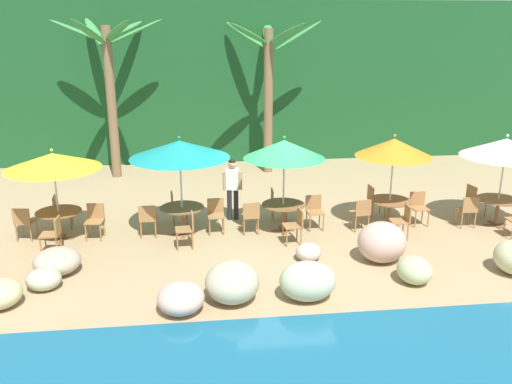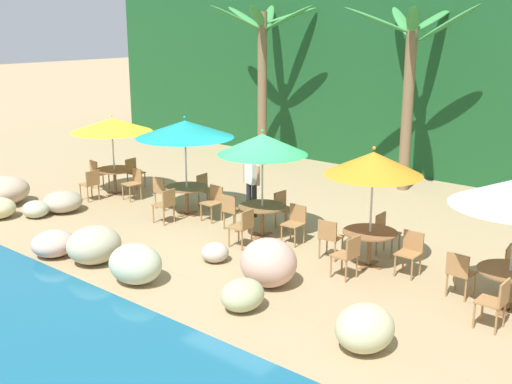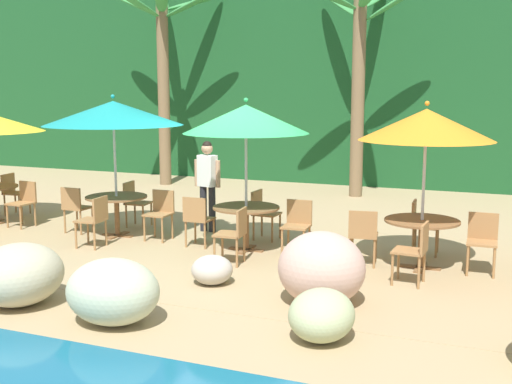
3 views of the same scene
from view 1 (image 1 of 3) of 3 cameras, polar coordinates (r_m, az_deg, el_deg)
The scene contains 35 objects.
ground_plane at distance 13.79m, azimuth 2.75°, elevation -4.51°, with size 120.00×120.00×0.00m, color tan.
terrace_deck at distance 13.79m, azimuth 2.75°, elevation -4.49°, with size 18.00×5.20×0.01m.
foliage_backdrop at distance 21.84m, azimuth -1.10°, elevation 11.71°, with size 28.00×2.40×6.00m.
rock_seawall at distance 11.27m, azimuth 3.78°, elevation -7.74°, with size 16.38×2.95×0.92m.
umbrella_yellow at distance 13.73m, azimuth -20.72°, elevation 3.07°, with size 2.27×2.27×2.32m.
dining_table_yellow at distance 14.11m, azimuth -20.12°, elevation -2.41°, with size 1.10×1.10×0.74m.
chair_yellow_seaward at distance 13.98m, azimuth -16.66°, elevation -2.70°, with size 0.46×0.47×0.87m.
chair_yellow_inland at distance 14.96m, azimuth -20.08°, elevation -1.72°, with size 0.47×0.46×0.87m.
chair_yellow_left at distance 14.39m, azimuth -23.37°, elevation -2.84°, with size 0.47×0.48×0.87m.
chair_yellow_right at distance 13.36m, azimuth -20.64°, elevation -4.03°, with size 0.44×0.44×0.87m.
umbrella_teal at distance 13.24m, azimuth -8.09°, elevation 4.50°, with size 2.46×2.46×2.55m.
dining_table_teal at distance 13.68m, azimuth -7.81°, elevation -2.08°, with size 1.10×1.10×0.74m.
chair_teal_seaward at distance 13.82m, azimuth -4.27°, elevation -2.22°, with size 0.43×0.43×0.87m.
chair_teal_inland at distance 14.51m, azimuth -8.42°, elevation -1.40°, with size 0.46×0.46×0.87m.
chair_teal_left at distance 13.68m, azimuth -11.36°, elevation -2.72°, with size 0.42×0.43×0.87m.
chair_teal_right at distance 12.92m, azimuth -7.20°, elevation -3.72°, with size 0.45×0.45×0.87m.
umbrella_green at distance 13.37m, azimuth 3.00°, elevation 4.53°, with size 2.05×2.05×2.51m.
dining_table_green at distance 13.80m, azimuth 2.90°, elevation -1.78°, with size 1.10×1.10×0.74m.
chair_green_seaward at distance 14.11m, azimuth 6.19°, elevation -1.85°, with size 0.44×0.45×0.87m.
chair_green_inland at distance 14.62m, azimuth 2.14°, elevation -1.08°, with size 0.45×0.44×0.87m.
chair_green_left at distance 13.62m, azimuth -0.56°, elevation -2.46°, with size 0.43×0.43×0.87m.
chair_green_right at distance 13.08m, azimuth 4.23°, elevation -3.35°, with size 0.46×0.46×0.87m.
umbrella_orange at distance 14.13m, azimuth 14.39°, elevation 4.57°, with size 1.95×1.95×2.48m.
dining_table_orange at distance 14.52m, azimuth 13.95°, elevation -1.30°, with size 1.10×1.10×0.74m.
chair_orange_seaward at distance 14.97m, azimuth 16.81°, elevation -1.39°, with size 0.43×0.44×0.87m.
chair_orange_inland at distance 15.26m, azimuth 12.38°, elevation -0.68°, with size 0.45×0.44×0.87m.
chair_orange_left at distance 14.10m, azimuth 11.06°, elevation -2.10°, with size 0.48×0.48×0.87m.
chair_orange_right at distance 13.82m, azimuth 15.28°, elevation -2.80°, with size 0.45×0.45×0.87m.
umbrella_white at distance 15.19m, azimuth 24.94°, elevation 4.27°, with size 2.24×2.24×2.47m.
dining_table_white at distance 15.55m, azimuth 24.25°, elevation -1.11°, with size 1.10×1.10×0.74m.
chair_white_inland at distance 16.16m, azimuth 22.10°, elevation -0.57°, with size 0.48×0.48×0.87m.
chair_white_left at distance 15.12m, azimuth 21.54°, elevation -1.69°, with size 0.43×0.44×0.87m.
palm_tree_nearest at distance 19.02m, azimuth -15.26°, elevation 12.44°, with size 3.74×3.45×5.39m.
palm_tree_second at distance 19.08m, azimuth 1.35°, elevation 12.58°, with size 3.44×3.77×5.30m.
waiter_in_white at distance 14.52m, azimuth -2.50°, elevation 0.75°, with size 0.52×0.27×1.70m.
Camera 1 is at (-2.17, -12.63, 5.11)m, focal length 37.80 mm.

